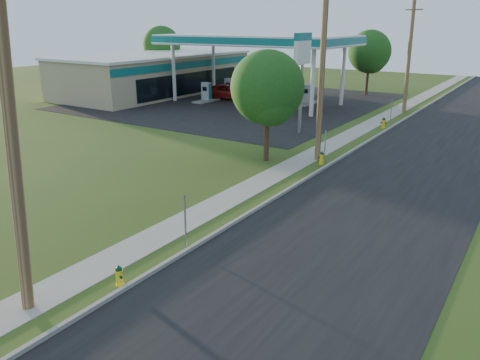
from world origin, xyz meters
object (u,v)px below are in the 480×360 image
Objects in this scene: utility_pole_far at (409,56)px; tree_back at (162,47)px; fuel_pump_sw at (229,90)px; fuel_pump_se at (306,97)px; fuel_pump_ne at (287,103)px; tree_verge at (268,91)px; hydrant_near at (119,276)px; tree_lot at (370,53)px; utility_pole_near at (12,141)px; car_red at (229,92)px; hydrant_mid at (322,158)px; fuel_pump_nw at (206,94)px; price_pylon at (302,55)px; utility_pole_mid at (322,72)px; hydrant_far at (383,123)px.

utility_pole_far reaches higher than tree_back.
fuel_pump_sw and fuel_pump_se have the same top height.
fuel_pump_ne is 0.52× the size of tree_verge.
tree_lot is at bearing 99.32° from hydrant_near.
fuel_pump_sw is at bearing 117.09° from utility_pole_near.
utility_pole_far is 1.75× the size of car_red.
hydrant_mid is at bearing -43.83° from fuel_pump_sw.
fuel_pump_nw is 4.00m from fuel_pump_sw.
hydrant_near is at bearing -89.36° from hydrant_mid.
fuel_pump_ne is 1.00× the size of fuel_pump_se.
price_pylon is at bearing 125.70° from hydrant_mid.
utility_pole_far is at bearing 83.40° from tree_verge.
tree_verge is (-2.29, 16.18, -0.84)m from utility_pole_near.
fuel_pump_nw is at bearing -156.04° from fuel_pump_se.
utility_pole_mid is at bearing 128.21° from hydrant_mid.
utility_pole_near is 16.37m from tree_verge.
utility_pole_mid is 1.37× the size of tree_back.
fuel_pump_nw is at bearing 122.94° from hydrant_near.
fuel_pump_sw is 0.52× the size of tree_verge.
hydrant_near is at bearing 70.79° from utility_pole_near.
tree_back reaches higher than car_red.
price_pylon is at bearing 102.38° from tree_verge.
price_pylon is 32.09m from tree_back.
fuel_pump_ne is at bearing 123.69° from price_pylon.
utility_pole_near is 1.39× the size of tree_lot.
hydrant_far is (9.49, -6.58, -0.32)m from fuel_pump_se.
utility_pole_far is 34.11m from hydrant_near.
fuel_pump_sw is at bearing 119.64° from hydrant_near.
tree_back is at bearing 141.09° from tree_verge.
tree_back is at bearing 168.06° from fuel_pump_se.
utility_pole_mid is 16.48m from hydrant_near.
price_pylon reaches higher than hydrant_near.
fuel_pump_nw is 21.76m from tree_verge.
utility_pole_mid is at bearing 92.77° from hydrant_near.
hydrant_near is 0.12× the size of car_red.
tree_verge is 37.58m from tree_back.
tree_verge is (6.61, -18.82, 3.24)m from fuel_pump_se.
utility_pole_far is at bearing 72.67° from price_pylon.
price_pylon is 17.12m from car_red.
price_pylon reaches higher than fuel_pump_ne.
fuel_pump_se is at bearing 104.27° from utility_pole_near.
fuel_pump_ne reaches higher than hydrant_mid.
utility_pole_far reaches higher than fuel_pump_nw.
utility_pole_mid reaches higher than hydrant_far.
fuel_pump_se reaches higher than hydrant_near.
hydrant_near is (6.91, -42.12, -4.05)m from tree_lot.
tree_verge is 14.77m from hydrant_near.
utility_pole_far is (-0.00, 36.00, 0.00)m from utility_pole_near.
tree_verge is at bearing -77.62° from price_pylon.
utility_pole_far is 10.99m from fuel_pump_ne.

